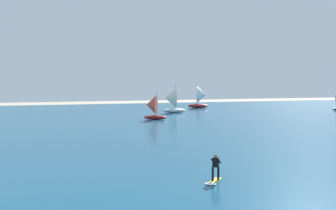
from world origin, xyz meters
name	(u,v)px	position (x,y,z in m)	size (l,w,h in m)	color
ocean	(90,123)	(0.00, 49.44, 0.05)	(160.00, 90.00, 0.10)	navy
kitesurfer	(215,172)	(3.33, 12.69, 0.70)	(1.74, 1.82, 1.67)	yellow
sailboat_far_right	(201,97)	(27.33, 73.01, 2.63)	(4.90, 4.39, 5.52)	maroon
sailboat_anchored_offshore	(152,107)	(9.85, 50.77, 2.08)	(3.85, 3.45, 4.33)	maroon
sailboat_trailing	(171,100)	(16.75, 62.21, 2.50)	(4.61, 3.98, 5.25)	white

